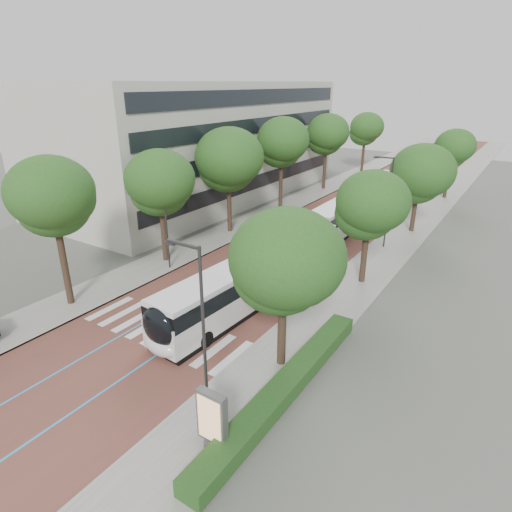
{
  "coord_description": "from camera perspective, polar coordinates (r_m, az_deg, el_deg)",
  "views": [
    {
      "loc": [
        16.93,
        -14.51,
        13.89
      ],
      "look_at": [
        1.46,
        9.11,
        2.4
      ],
      "focal_mm": 30.0,
      "sensor_mm": 36.0,
      "label": 1
    }
  ],
  "objects": [
    {
      "name": "trees_right",
      "position": [
        37.47,
        18.34,
        8.38
      ],
      "size": [
        6.04,
        47.23,
        8.13
      ],
      "color": "black",
      "rests_on": "ground"
    },
    {
      "name": "zebra_crossing",
      "position": [
        26.7,
        -12.05,
        -9.69
      ],
      "size": [
        10.55,
        3.6,
        0.01
      ],
      "color": "silver",
      "rests_on": "ground"
    },
    {
      "name": "kerb_right",
      "position": [
        57.37,
        20.98,
        6.72
      ],
      "size": [
        0.2,
        140.0,
        0.14
      ],
      "primitive_type": "cube",
      "color": "gray",
      "rests_on": "ground"
    },
    {
      "name": "bus_queued_1",
      "position": [
        54.06,
        16.17,
        8.16
      ],
      "size": [
        3.16,
        12.51,
        3.2
      ],
      "rotation": [
        0.0,
        0.0,
        0.05
      ],
      "color": "silver",
      "rests_on": "ground"
    },
    {
      "name": "lane_line_right",
      "position": [
        58.3,
        17.15,
        7.4
      ],
      "size": [
        0.12,
        126.0,
        0.01
      ],
      "primitive_type": "cube",
      "color": "#2A94D4",
      "rests_on": "road"
    },
    {
      "name": "streetlight_near",
      "position": [
        17.92,
        -7.52,
        -8.48
      ],
      "size": [
        1.82,
        0.2,
        8.0
      ],
      "color": "#323234",
      "rests_on": "sidewalk_right"
    },
    {
      "name": "sidewalk_right",
      "position": [
        57.02,
        22.83,
        6.37
      ],
      "size": [
        4.0,
        140.0,
        0.12
      ],
      "primitive_type": "cube",
      "color": "gray",
      "rests_on": "ground"
    },
    {
      "name": "trees_left",
      "position": [
        46.86,
        1.44,
        13.6
      ],
      "size": [
        6.47,
        60.28,
        9.9
      ],
      "color": "black",
      "rests_on": "ground"
    },
    {
      "name": "road",
      "position": [
        58.74,
        15.66,
        7.66
      ],
      "size": [
        11.0,
        140.0,
        0.02
      ],
      "primitive_type": "cube",
      "color": "brown",
      "rests_on": "ground"
    },
    {
      "name": "hedge",
      "position": [
        21.23,
        3.96,
        -16.96
      ],
      "size": [
        1.2,
        14.0,
        0.8
      ],
      "primitive_type": "cube",
      "color": "#173E15",
      "rests_on": "sidewalk_right"
    },
    {
      "name": "sidewalk_left",
      "position": [
        61.31,
        8.96,
        8.84
      ],
      "size": [
        4.0,
        140.0,
        0.12
      ],
      "primitive_type": "cube",
      "color": "gray",
      "rests_on": "ground"
    },
    {
      "name": "lamp_post_left",
      "position": [
        33.65,
        -11.92,
        4.78
      ],
      "size": [
        0.14,
        0.14,
        8.0
      ],
      "primitive_type": "cylinder",
      "color": "#323234",
      "rests_on": "sidewalk_left"
    },
    {
      "name": "bus_queued_2",
      "position": [
        67.15,
        20.44,
        10.25
      ],
      "size": [
        3.32,
        12.53,
        3.2
      ],
      "rotation": [
        0.0,
        0.0,
        -0.07
      ],
      "color": "silver",
      "rests_on": "ground"
    },
    {
      "name": "ad_panel",
      "position": [
        18.11,
        -5.86,
        -20.91
      ],
      "size": [
        1.32,
        0.51,
        2.75
      ],
      "rotation": [
        0.0,
        0.0,
        -0.0
      ],
      "color": "#59595B",
      "rests_on": "sidewalk_right"
    },
    {
      "name": "lane_line_left",
      "position": [
        59.22,
        14.18,
        7.93
      ],
      "size": [
        0.12,
        126.0,
        0.01
      ],
      "primitive_type": "cube",
      "color": "#2A94D4",
      "rests_on": "road"
    },
    {
      "name": "office_building",
      "position": [
        56.39,
        -7.55,
        14.94
      ],
      "size": [
        18.11,
        40.0,
        14.0
      ],
      "color": "#B1B0A4",
      "rests_on": "ground"
    },
    {
      "name": "bus_queued_0",
      "position": [
        42.73,
        11.23,
        5.03
      ],
      "size": [
        2.62,
        12.42,
        3.2
      ],
      "rotation": [
        0.0,
        0.0,
        0.01
      ],
      "color": "silver",
      "rests_on": "ground"
    },
    {
      "name": "ground",
      "position": [
        26.27,
        -13.91,
        -10.51
      ],
      "size": [
        160.0,
        160.0,
        0.0
      ],
      "primitive_type": "plane",
      "color": "#51544C",
      "rests_on": "ground"
    },
    {
      "name": "kerb_left",
      "position": [
        60.58,
        10.61,
        8.57
      ],
      "size": [
        0.2,
        140.0,
        0.14
      ],
      "primitive_type": "cube",
      "color": "gray",
      "rests_on": "ground"
    },
    {
      "name": "lead_bus",
      "position": [
        28.8,
        -0.22,
        -3.05
      ],
      "size": [
        3.57,
        18.51,
        3.2
      ],
      "rotation": [
        0.0,
        0.0,
        -0.06
      ],
      "color": "black",
      "rests_on": "ground"
    },
    {
      "name": "streetlight_far",
      "position": [
        39.01,
        17.13,
        7.72
      ],
      "size": [
        1.82,
        0.2,
        8.0
      ],
      "color": "#323234",
      "rests_on": "sidewalk_right"
    }
  ]
}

